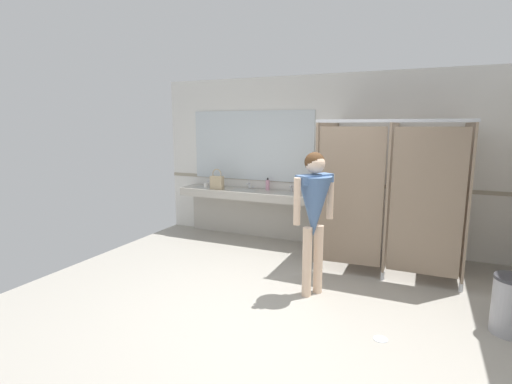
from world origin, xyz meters
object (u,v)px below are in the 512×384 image
Objects in this scene: trash_bin at (511,305)px; paper_cup at (206,185)px; handbag at (217,182)px; soap_dispenser at (268,185)px; person_standing at (314,206)px.

paper_cup reaches higher than trash_bin.
trash_bin is 1.58× the size of handbag.
handbag is at bearing -161.46° from soap_dispenser.
trash_bin is at bearing -2.33° from person_standing.
soap_dispenser is (0.86, 0.29, -0.04)m from handbag.
soap_dispenser is 2.53× the size of paper_cup.
person_standing reaches higher than paper_cup.
person_standing reaches higher than handbag.
person_standing reaches higher than soap_dispenser.
paper_cup is (-2.50, 1.72, -0.17)m from person_standing.
person_standing is 7.92× the size of soap_dispenser.
paper_cup is at bearing 167.57° from handbag.
paper_cup is (-0.27, 0.06, -0.09)m from handbag.
soap_dispenser reaches higher than trash_bin.
soap_dispenser is 1.16m from paper_cup.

